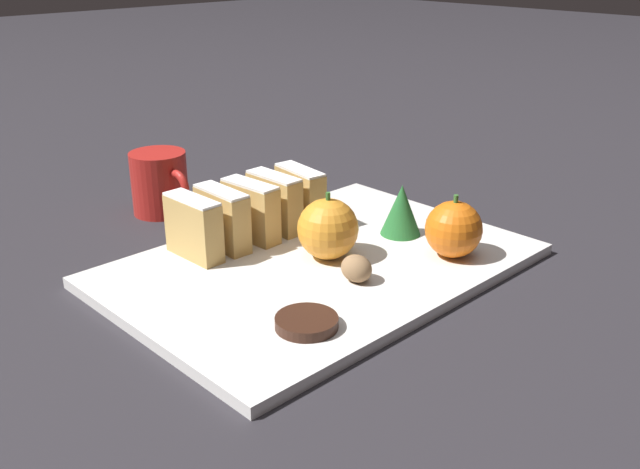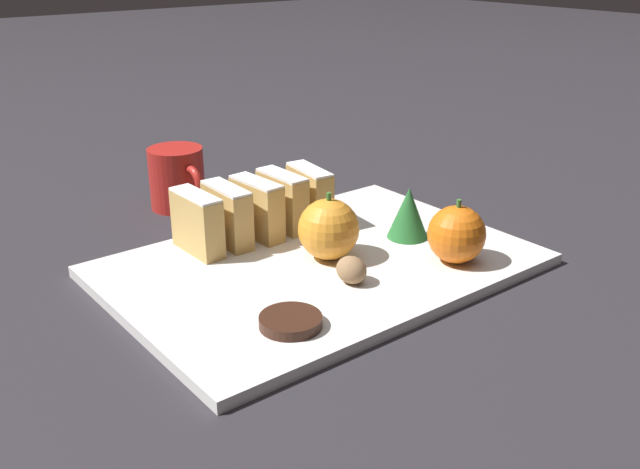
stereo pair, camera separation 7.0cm
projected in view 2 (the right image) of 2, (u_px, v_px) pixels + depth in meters
The scene contains 13 objects.
ground_plane at pixel (320, 270), 0.77m from camera, with size 6.00×6.00×0.00m, color #28262B.
serving_platter at pixel (320, 265), 0.77m from camera, with size 0.31×0.44×0.01m.
stollen_slice_front at pixel (197, 223), 0.78m from camera, with size 0.07×0.03×0.07m.
stollen_slice_second at pixel (227, 215), 0.80m from camera, with size 0.07×0.03×0.07m.
stollen_slice_third at pixel (257, 209), 0.82m from camera, with size 0.07×0.03×0.07m.
stollen_slice_fourth at pixel (282, 201), 0.84m from camera, with size 0.07×0.03×0.07m.
stollen_slice_fifth at pixel (310, 195), 0.86m from camera, with size 0.08×0.03×0.07m.
orange_near at pixel (327, 228), 0.76m from camera, with size 0.07×0.07×0.07m.
orange_far at pixel (456, 234), 0.75m from camera, with size 0.06×0.06×0.07m.
walnut at pixel (351, 270), 0.71m from camera, with size 0.03×0.03×0.03m.
chocolate_cookie at pixel (291, 321), 0.63m from camera, with size 0.06×0.06×0.01m.
evergreen_sprig at pixel (408, 213), 0.82m from camera, with size 0.05×0.05×0.06m.
coffee_mug at pixel (178, 178), 0.94m from camera, with size 0.10×0.07×0.08m.
Camera 2 is at (0.55, -0.43, 0.33)m, focal length 40.00 mm.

